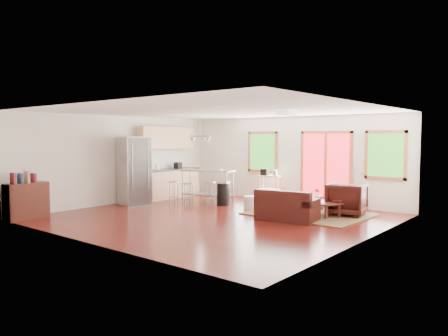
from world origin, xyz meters
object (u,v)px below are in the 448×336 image
Objects in this scene: rug at (309,214)px; ottoman at (309,203)px; refrigerator at (134,171)px; kitchen_cart at (269,179)px; armchair at (347,198)px; loveseat at (287,208)px; island at (207,180)px; coffee_table at (322,203)px.

ottoman is (-0.33, 0.59, 0.18)m from rug.
refrigerator reaches higher than kitchen_cart.
armchair is 0.91× the size of kitchen_cart.
ottoman is 1.96m from kitchen_cart.
armchair reaches higher than loveseat.
loveseat is (-0.03, -1.04, 0.28)m from rug.
rug is at bearing -60.82° from ottoman.
ottoman is at bearing -22.43° from kitchen_cart.
loveseat is 0.88× the size of island.
ottoman is at bearing 119.18° from rug.
kitchen_cart is (-2.04, 2.34, 0.40)m from loveseat.
loveseat is at bearing -91.83° from rug.
refrigerator is 1.17× the size of island.
ottoman is 3.11m from island.
rug is 3.38m from island.
coffee_table is 0.67m from armchair.
coffee_table is 0.64× the size of island.
island is at bearing 155.90° from loveseat.
kitchen_cart is (-2.43, 1.31, 0.37)m from coffee_table.
loveseat reaches higher than ottoman.
armchair is 3.00m from kitchen_cart.
armchair reaches higher than rug.
island is (-4.11, -0.62, 0.23)m from armchair.
island is (-2.98, -0.72, 0.49)m from ottoman.
rug is 2.63× the size of coffee_table.
armchair reaches higher than coffee_table.
refrigerator is at bearing -161.45° from coffee_table.
island is 1.90m from kitchen_cart.
coffee_table reaches higher than rug.
armchair is 1.56× the size of ottoman.
loveseat is 3.14m from kitchen_cart.
coffee_table is 0.54× the size of refrigerator.
ottoman is (-0.29, 1.62, -0.10)m from loveseat.
refrigerator is at bearing 179.40° from loveseat.
loveseat is at bearing 51.02° from armchair.
refrigerator is at bearing 11.26° from armchair.
island is at bearing -130.48° from kitchen_cart.
kitchen_cart reaches higher than ottoman.
loveseat is 2.54× the size of ottoman.
rug is 1.68× the size of island.
coffee_table is at bearing -28.24° from kitchen_cart.
coffee_table is 1.07× the size of kitchen_cart.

